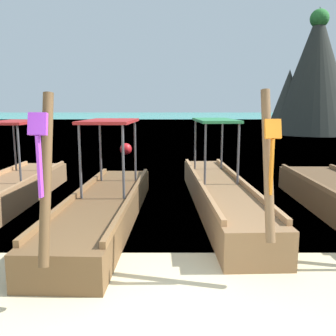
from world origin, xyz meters
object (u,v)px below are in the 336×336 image
karst_rock (311,76)px  longtail_boat_pink_ribbon (5,191)px  mooring_buoy_near (125,149)px  longtail_boat_violet_ribbon (103,206)px  longtail_boat_orange_ribbon (218,193)px

karst_rock → longtail_boat_pink_ribbon: bearing=-125.1°
karst_rock → mooring_buoy_near: 19.30m
longtail_boat_violet_ribbon → karst_rock: size_ratio=0.63×
longtail_boat_orange_ribbon → karst_rock: bearing=64.8°
longtail_boat_pink_ribbon → longtail_boat_violet_ribbon: bearing=-27.2°
longtail_boat_pink_ribbon → mooring_buoy_near: bearing=78.6°
longtail_boat_orange_ribbon → mooring_buoy_near: size_ratio=12.54×
longtail_boat_violet_ribbon → longtail_boat_orange_ribbon: 2.60m
longtail_boat_violet_ribbon → karst_rock: (12.83, 23.14, 4.32)m
longtail_boat_pink_ribbon → karst_rock: karst_rock is taller
mooring_buoy_near → longtail_boat_violet_ribbon: bearing=-85.9°
longtail_boat_orange_ribbon → karst_rock: (10.41, 22.17, 4.30)m
karst_rock → mooring_buoy_near: bearing=-136.1°
longtail_boat_orange_ribbon → longtail_boat_violet_ribbon: bearing=-158.2°
longtail_boat_pink_ribbon → longtail_boat_violet_ribbon: size_ratio=1.03×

